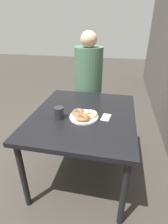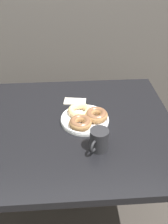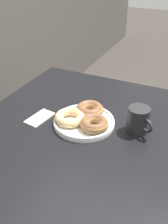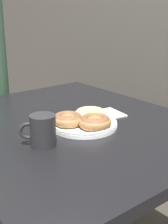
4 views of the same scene
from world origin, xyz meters
name	(u,v)px [view 1 (image 1 of 4)]	position (x,y,z in m)	size (l,w,h in m)	color
ground_plane	(74,169)	(0.00, 0.00, 0.00)	(14.00, 14.00, 0.00)	#38332D
dining_table	(84,120)	(0.00, 0.11, 0.67)	(1.11, 0.95, 0.74)	black
donut_plate	(84,115)	(0.08, 0.14, 0.77)	(0.26, 0.28, 0.06)	white
coffee_mug	(59,113)	(0.13, -0.08, 0.79)	(0.09, 0.11, 0.11)	#232326
person_figure	(88,84)	(-0.77, 0.02, 0.78)	(0.38, 0.35, 1.43)	black
napkin	(106,117)	(0.03, 0.33, 0.74)	(0.14, 0.09, 0.01)	beige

